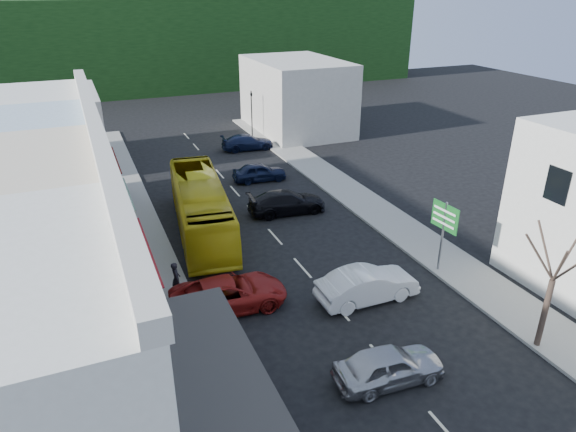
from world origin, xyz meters
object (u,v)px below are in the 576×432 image
(pedestrian_left, at_px, (176,279))
(direction_sign, at_px, (442,238))
(car_white, at_px, (367,287))
(traffic_signal, at_px, (252,115))
(bus, at_px, (201,208))
(street_tree, at_px, (553,280))
(car_silver, at_px, (389,366))
(car_red, at_px, (229,294))

(pedestrian_left, distance_m, direction_sign, 13.44)
(car_white, bearing_deg, traffic_signal, -8.48)
(bus, height_order, direction_sign, direction_sign)
(bus, relative_size, pedestrian_left, 6.82)
(bus, distance_m, street_tree, 19.11)
(car_silver, distance_m, street_tree, 7.30)
(car_silver, xyz_separation_m, car_white, (2.10, 5.10, 0.00))
(bus, distance_m, pedestrian_left, 7.20)
(car_silver, xyz_separation_m, pedestrian_left, (-6.18, 8.84, 0.30))
(car_white, height_order, car_red, same)
(car_red, relative_size, traffic_signal, 1.01)
(bus, distance_m, car_red, 8.48)
(traffic_signal, bearing_deg, bus, 41.86)
(car_silver, distance_m, pedestrian_left, 10.79)
(car_red, bearing_deg, car_silver, -147.02)
(car_white, xyz_separation_m, traffic_signal, (4.21, 28.70, 1.59))
(direction_sign, bearing_deg, bus, 131.68)
(direction_sign, distance_m, street_tree, 6.76)
(car_red, xyz_separation_m, pedestrian_left, (-2.05, 1.82, 0.30))
(car_white, bearing_deg, direction_sign, -80.35)
(direction_sign, bearing_deg, traffic_signal, 85.83)
(pedestrian_left, bearing_deg, street_tree, -123.56)
(bus, height_order, street_tree, street_tree)
(direction_sign, height_order, street_tree, street_tree)
(traffic_signal, bearing_deg, pedestrian_left, 42.88)
(pedestrian_left, height_order, direction_sign, direction_sign)
(bus, xyz_separation_m, car_white, (5.40, -10.32, -0.85))
(street_tree, bearing_deg, car_red, 144.74)
(bus, relative_size, car_silver, 2.64)
(car_red, bearing_deg, bus, -3.06)
(pedestrian_left, relative_size, street_tree, 0.26)
(car_silver, height_order, direction_sign, direction_sign)
(car_red, height_order, pedestrian_left, pedestrian_left)
(direction_sign, relative_size, street_tree, 0.61)
(car_red, distance_m, direction_sign, 11.16)
(car_white, xyz_separation_m, street_tree, (4.71, -5.81, 2.55))
(car_white, height_order, pedestrian_left, pedestrian_left)
(car_white, bearing_deg, street_tree, -141.08)
(bus, xyz_separation_m, car_red, (-0.82, -8.40, -0.85))
(car_white, bearing_deg, pedestrian_left, 65.52)
(direction_sign, relative_size, traffic_signal, 0.86)
(bus, bearing_deg, pedestrian_left, -106.36)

